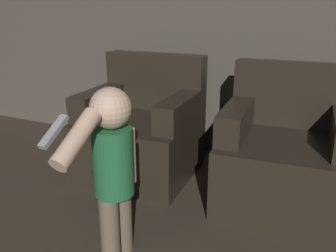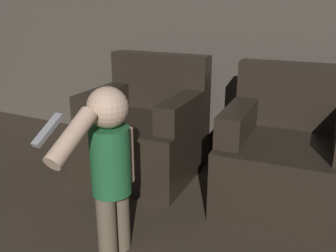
# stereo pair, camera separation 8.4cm
# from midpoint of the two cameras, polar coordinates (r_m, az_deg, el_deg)

# --- Properties ---
(wall_back) EXTENTS (8.40, 0.05, 2.60)m
(wall_back) POSITION_cam_midpoint_polar(r_m,az_deg,el_deg) (3.36, 1.54, 18.21)
(wall_back) COLOR #51493F
(wall_back) RESTS_ON ground_plane
(armchair_left) EXTENTS (0.87, 0.85, 0.91)m
(armchair_left) POSITION_cam_midpoint_polar(r_m,az_deg,el_deg) (2.98, -4.82, -0.94)
(armchair_left) COLOR black
(armchair_left) RESTS_ON ground_plane
(armchair_right) EXTENTS (0.89, 0.87, 0.91)m
(armchair_right) POSITION_cam_midpoint_polar(r_m,az_deg,el_deg) (2.65, 16.62, -4.28)
(armchair_right) COLOR black
(armchair_right) RESTS_ON ground_plane
(person_toddler) EXTENTS (0.21, 0.64, 0.94)m
(person_toddler) POSITION_cam_midpoint_polar(r_m,az_deg,el_deg) (1.91, -9.75, -5.49)
(person_toddler) COLOR brown
(person_toddler) RESTS_ON ground_plane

